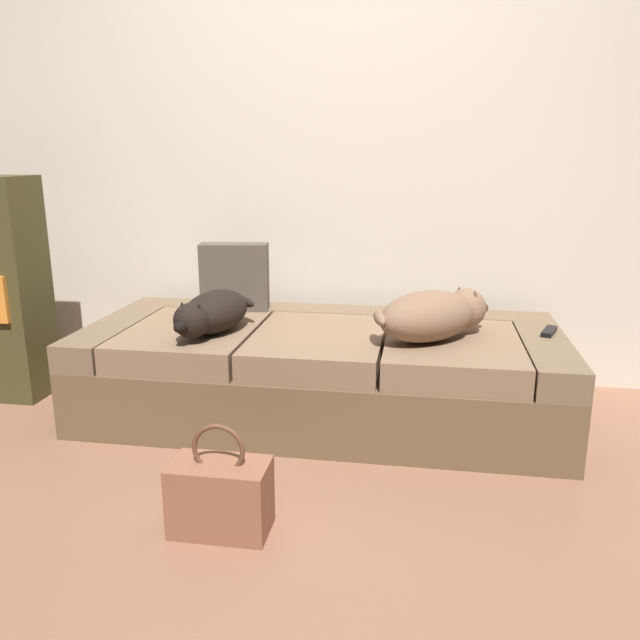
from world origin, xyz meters
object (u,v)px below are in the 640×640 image
Objects in this scene: dog_tan at (434,315)px; handbag at (220,496)px; tv_remote at (549,331)px; dog_dark at (212,313)px; couch at (322,371)px; throw_pillow at (235,277)px.

handbag is (-0.68, -0.91, -0.41)m from dog_tan.
tv_remote is 0.40× the size of handbag.
tv_remote is at bearing 9.00° from dog_dark.
couch is 3.93× the size of dog_tan.
tv_remote is (0.51, 0.17, -0.10)m from dog_tan.
throw_pillow is 0.90× the size of handbag.
throw_pillow reaches higher than handbag.
dog_tan is 1.63× the size of throw_pillow.
throw_pillow reaches higher than tv_remote.
dog_tan is 1.20m from handbag.
dog_tan is 3.69× the size of tv_remote.
tv_remote is 1.53m from throw_pillow.
tv_remote is at bearing -7.95° from throw_pillow.
throw_pillow is (-1.00, 0.38, 0.06)m from dog_tan.
couch is at bearing -29.13° from throw_pillow.
throw_pillow reaches higher than couch.
dog_dark is at bearing 109.41° from handbag.
dog_tan reaches higher than tv_remote.
dog_tan reaches higher than handbag.
handbag is (0.32, -1.29, -0.47)m from throw_pillow.
couch is 6.39× the size of throw_pillow.
couch is 1.03m from handbag.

